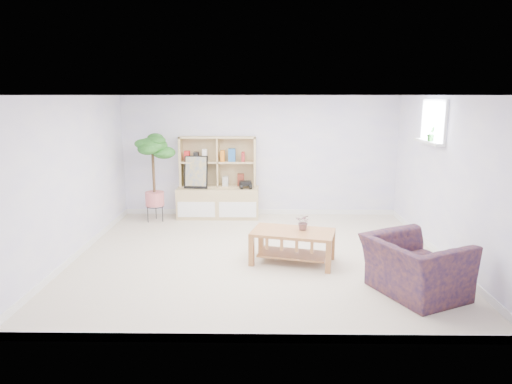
{
  "coord_description": "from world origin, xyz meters",
  "views": [
    {
      "loc": [
        0.05,
        -6.6,
        2.4
      ],
      "look_at": [
        -0.04,
        0.26,
        0.94
      ],
      "focal_mm": 32.0,
      "sensor_mm": 36.0,
      "label": 1
    }
  ],
  "objects_px": {
    "storage_unit": "(218,178)",
    "armchair": "(415,263)",
    "coffee_table": "(293,247)",
    "floor_tree": "(154,178)"
  },
  "relations": [
    {
      "from": "coffee_table",
      "to": "armchair",
      "type": "height_order",
      "value": "armchair"
    },
    {
      "from": "floor_tree",
      "to": "armchair",
      "type": "bearing_deg",
      "value": -39.72
    },
    {
      "from": "storage_unit",
      "to": "coffee_table",
      "type": "bearing_deg",
      "value": -62.14
    },
    {
      "from": "storage_unit",
      "to": "armchair",
      "type": "distance_m",
      "value": 4.52
    },
    {
      "from": "armchair",
      "to": "coffee_table",
      "type": "bearing_deg",
      "value": 27.35
    },
    {
      "from": "coffee_table",
      "to": "armchair",
      "type": "distance_m",
      "value": 1.78
    },
    {
      "from": "floor_tree",
      "to": "armchair",
      "type": "xyz_separation_m",
      "value": [
        3.94,
        -3.27,
        -0.44
      ]
    },
    {
      "from": "floor_tree",
      "to": "storage_unit",
      "type": "bearing_deg",
      "value": 14.19
    },
    {
      "from": "coffee_table",
      "to": "floor_tree",
      "type": "distance_m",
      "value": 3.41
    },
    {
      "from": "storage_unit",
      "to": "armchair",
      "type": "height_order",
      "value": "storage_unit"
    }
  ]
}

